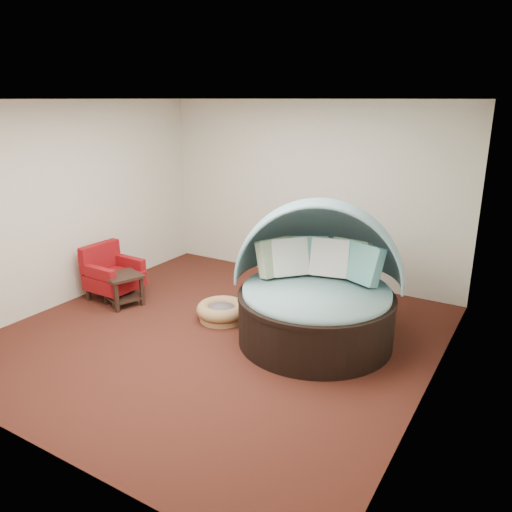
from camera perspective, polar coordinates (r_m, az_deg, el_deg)
The scene contains 10 objects.
floor at distance 6.30m, azimuth -4.28°, elevation -8.97°, with size 5.00×5.00×0.00m, color #491E15.
wall_back at distance 7.93m, azimuth 6.03°, elevation 7.25°, with size 5.00×5.00×0.00m, color beige.
wall_front at distance 4.14m, azimuth -25.14°, elevation -4.08°, with size 5.00×5.00×0.00m, color beige.
wall_left at distance 7.51m, azimuth -20.39°, elevation 5.68°, with size 5.00×5.00×0.00m, color beige.
wall_right at distance 4.85m, azimuth 20.25°, elevation -0.43°, with size 5.00×5.00×0.00m, color beige.
ceiling at distance 5.63m, azimuth -4.95°, elevation 17.43°, with size 5.00×5.00×0.00m, color white.
canopy_daybed at distance 5.97m, azimuth 7.03°, elevation -2.30°, with size 2.44×2.40×1.71m.
pet_basket at distance 6.65m, azimuth -3.92°, elevation -6.28°, with size 0.87×0.87×0.23m.
red_armchair at distance 7.58m, azimuth -16.18°, elevation -1.95°, with size 0.70×0.70×0.79m.
side_table at distance 7.28m, azimuth -14.96°, elevation -3.26°, with size 0.60×0.60×0.45m.
Camera 1 is at (3.29, -4.57, 2.81)m, focal length 35.00 mm.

